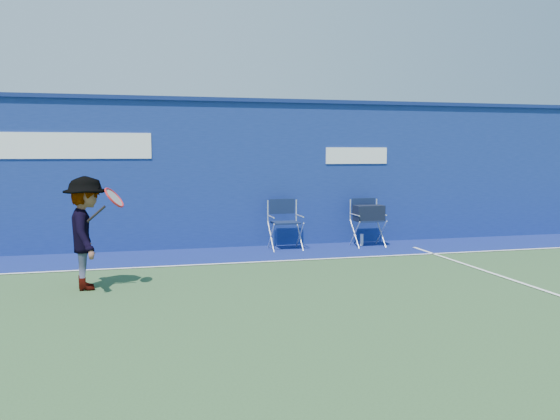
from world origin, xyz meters
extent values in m
plane|color=#2E4E2A|center=(0.00, 0.00, 0.00)|extent=(80.00, 80.00, 0.00)
cube|color=navy|center=(0.00, 5.20, 1.50)|extent=(24.00, 0.40, 3.00)
cube|color=navy|center=(0.00, 5.20, 3.04)|extent=(24.00, 0.50, 0.08)
cube|color=white|center=(-3.00, 4.99, 2.10)|extent=(4.50, 0.02, 0.50)
cube|color=white|center=(3.60, 4.99, 1.90)|extent=(1.40, 0.02, 0.35)
cube|color=navy|center=(0.00, 4.10, 0.00)|extent=(24.00, 1.80, 0.01)
cube|color=white|center=(0.00, 3.20, 0.01)|extent=(24.00, 0.06, 0.01)
cube|color=#101B3B|center=(1.86, 4.46, 0.55)|extent=(0.53, 0.45, 0.03)
cube|color=silver|center=(1.86, 4.72, 0.77)|extent=(0.61, 0.03, 0.44)
cube|color=#101B3B|center=(1.86, 4.72, 0.86)|extent=(0.53, 0.03, 0.31)
cube|color=#101B3B|center=(3.65, 4.44, 0.54)|extent=(0.53, 0.44, 0.03)
cube|color=silver|center=(3.65, 4.70, 0.76)|extent=(0.60, 0.03, 0.43)
cube|color=#101B3B|center=(3.65, 4.70, 0.85)|extent=(0.53, 0.03, 0.30)
cube|color=black|center=(3.65, 4.41, 0.71)|extent=(0.60, 0.35, 0.33)
cylinder|color=silver|center=(3.55, 4.52, 0.13)|extent=(0.07, 0.07, 0.25)
imported|color=#EA4738|center=(-1.81, 1.82, 0.82)|extent=(0.72, 1.12, 1.63)
torus|color=red|center=(-1.41, 1.70, 1.33)|extent=(0.36, 0.43, 0.30)
cylinder|color=gray|center=(-1.41, 1.70, 1.33)|extent=(0.29, 0.36, 0.24)
cylinder|color=black|center=(-1.66, 1.62, 1.11)|extent=(0.28, 0.12, 0.25)
camera|label=1|loc=(-1.21, -7.05, 1.98)|focal=38.00mm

